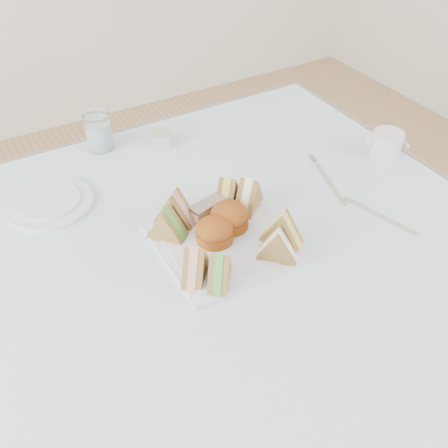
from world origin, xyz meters
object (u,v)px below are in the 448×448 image
table (238,351)px  serving_plate (224,241)px  creamer_jug (387,145)px  water_glass (98,131)px

table → serving_plate: bearing=174.0°
table → creamer_jug: 0.61m
table → creamer_jug: size_ratio=12.49×
table → water_glass: 0.63m
table → creamer_jug: bearing=9.8°
creamer_jug → water_glass: bearing=168.5°
serving_plate → water_glass: water_glass is taller
serving_plate → water_glass: (-0.09, 0.45, 0.04)m
water_glass → creamer_jug: 0.69m
table → water_glass: (-0.12, 0.46, 0.42)m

